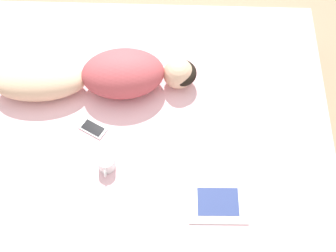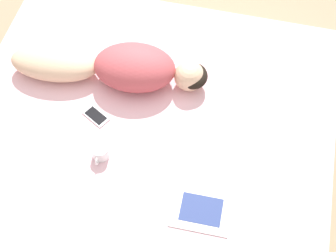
{
  "view_description": "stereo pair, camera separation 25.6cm",
  "coord_description": "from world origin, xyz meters",
  "px_view_note": "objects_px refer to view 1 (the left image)",
  "views": [
    {
      "loc": [
        1.35,
        0.17,
        2.75
      ],
      "look_at": [
        0.05,
        0.13,
        0.55
      ],
      "focal_mm": 50.0,
      "sensor_mm": 36.0,
      "label": 1
    },
    {
      "loc": [
        1.32,
        0.42,
        2.75
      ],
      "look_at": [
        0.05,
        0.13,
        0.55
      ],
      "focal_mm": 50.0,
      "sensor_mm": 36.0,
      "label": 2
    }
  ],
  "objects_px": {
    "person": "(102,76)",
    "open_magazine": "(217,182)",
    "coffee_mug": "(106,163)",
    "cell_phone": "(93,128)"
  },
  "relations": [
    {
      "from": "person",
      "to": "cell_phone",
      "type": "xyz_separation_m",
      "value": [
        0.29,
        -0.03,
        -0.1
      ]
    },
    {
      "from": "person",
      "to": "cell_phone",
      "type": "distance_m",
      "value": 0.31
    },
    {
      "from": "coffee_mug",
      "to": "cell_phone",
      "type": "relative_size",
      "value": 0.75
    },
    {
      "from": "coffee_mug",
      "to": "cell_phone",
      "type": "bearing_deg",
      "value": -155.96
    },
    {
      "from": "open_magazine",
      "to": "cell_phone",
      "type": "bearing_deg",
      "value": -115.1
    },
    {
      "from": "person",
      "to": "open_magazine",
      "type": "bearing_deg",
      "value": 41.99
    },
    {
      "from": "person",
      "to": "coffee_mug",
      "type": "height_order",
      "value": "person"
    },
    {
      "from": "open_magazine",
      "to": "coffee_mug",
      "type": "xyz_separation_m",
      "value": [
        -0.07,
        -0.58,
        0.04
      ]
    },
    {
      "from": "open_magazine",
      "to": "cell_phone",
      "type": "relative_size",
      "value": 2.83
    },
    {
      "from": "person",
      "to": "open_magazine",
      "type": "xyz_separation_m",
      "value": [
        0.59,
        0.65,
        -0.1
      ]
    }
  ]
}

